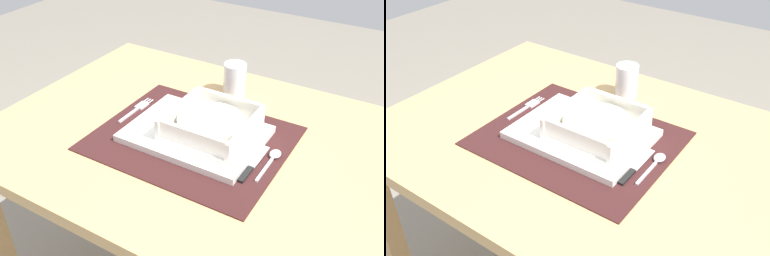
% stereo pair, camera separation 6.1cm
% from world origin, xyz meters
% --- Properties ---
extents(dining_table, '(0.98, 0.71, 0.73)m').
position_xyz_m(dining_table, '(0.00, 0.00, 0.62)').
color(dining_table, tan).
rests_on(dining_table, ground).
extents(placemat, '(0.43, 0.36, 0.00)m').
position_xyz_m(placemat, '(-0.01, -0.02, 0.73)').
color(placemat, '#381919').
rests_on(placemat, dining_table).
extents(serving_plate, '(0.30, 0.22, 0.02)m').
position_xyz_m(serving_plate, '(-0.01, -0.01, 0.74)').
color(serving_plate, white).
rests_on(serving_plate, placemat).
extents(porridge_bowl, '(0.18, 0.18, 0.05)m').
position_xyz_m(porridge_bowl, '(0.03, 0.00, 0.76)').
color(porridge_bowl, white).
rests_on(porridge_bowl, serving_plate).
extents(fork, '(0.02, 0.13, 0.00)m').
position_xyz_m(fork, '(-0.19, 0.02, 0.73)').
color(fork, silver).
rests_on(fork, placemat).
extents(spoon, '(0.02, 0.12, 0.01)m').
position_xyz_m(spoon, '(0.18, -0.00, 0.73)').
color(spoon, silver).
rests_on(spoon, placemat).
extents(butter_knife, '(0.01, 0.14, 0.01)m').
position_xyz_m(butter_knife, '(0.15, -0.05, 0.73)').
color(butter_knife, black).
rests_on(butter_knife, placemat).
extents(bread_knife, '(0.01, 0.14, 0.01)m').
position_xyz_m(bread_knife, '(0.13, -0.03, 0.73)').
color(bread_knife, '#59331E').
rests_on(bread_knife, placemat).
extents(drinking_glass, '(0.06, 0.06, 0.09)m').
position_xyz_m(drinking_glass, '(-0.02, 0.22, 0.76)').
color(drinking_glass, white).
rests_on(drinking_glass, dining_table).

